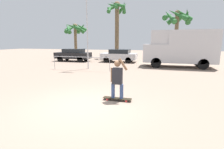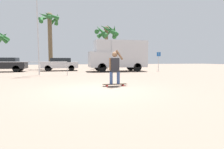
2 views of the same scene
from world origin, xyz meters
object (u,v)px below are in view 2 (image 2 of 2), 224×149
at_px(parked_car_silver, 60,64).
at_px(parked_car_black, 5,64).
at_px(flagpole, 38,22).
at_px(street_sign, 159,59).
at_px(camper_van, 119,55).
at_px(palm_tree_near_van, 107,34).
at_px(palm_tree_center_background, 50,27).
at_px(skateboard, 115,84).
at_px(person_skateboarder, 115,66).

height_order(parked_car_silver, parked_car_black, parked_car_black).
height_order(flagpole, street_sign, flagpole).
distance_m(camper_van, palm_tree_near_van, 6.74).
bearing_deg(parked_car_silver, palm_tree_center_background, 107.64).
relative_size(skateboard, parked_car_black, 0.28).
bearing_deg(parked_car_black, palm_tree_near_van, 20.85).
distance_m(camper_van, parked_car_silver, 6.54).
relative_size(camper_van, parked_car_silver, 1.55).
relative_size(camper_van, street_sign, 2.95).
bearing_deg(camper_van, palm_tree_near_van, 89.80).
xyz_separation_m(palm_tree_center_background, flagpole, (0.12, -9.88, -1.49)).
xyz_separation_m(skateboard, flagpole, (-4.23, 7.10, 4.00)).
bearing_deg(camper_van, parked_car_black, 171.64).
distance_m(skateboard, camper_van, 10.83).
bearing_deg(camper_van, parked_car_silver, 159.37).
distance_m(parked_car_silver, flagpole, 6.48).
bearing_deg(street_sign, palm_tree_center_background, 147.34).
xyz_separation_m(person_skateboarder, flagpole, (-4.23, 7.10, 3.15)).
bearing_deg(parked_car_silver, parked_car_black, -173.45).
relative_size(parked_car_black, flagpole, 0.55).
bearing_deg(palm_tree_center_background, camper_van, -42.11).
bearing_deg(palm_tree_near_van, camper_van, -90.20).
bearing_deg(parked_car_black, person_skateboarder, -55.33).
relative_size(palm_tree_near_van, flagpole, 0.83).
relative_size(skateboard, palm_tree_center_background, 0.15).
bearing_deg(parked_car_black, street_sign, -8.86).
xyz_separation_m(camper_van, palm_tree_center_background, (-7.47, 6.76, 3.83)).
xyz_separation_m(parked_car_black, street_sign, (15.62, -2.43, 0.56)).
bearing_deg(palm_tree_center_background, street_sign, -32.66).
relative_size(parked_car_silver, palm_tree_center_background, 0.52).
relative_size(skateboard, camper_van, 0.19).
bearing_deg(camper_van, street_sign, -10.20).
bearing_deg(skateboard, person_skateboarder, 180.00).
bearing_deg(parked_car_black, palm_tree_center_background, 52.65).
bearing_deg(skateboard, parked_car_black, 124.67).
bearing_deg(person_skateboarder, parked_car_black, 124.67).
bearing_deg(skateboard, flagpole, 120.76).
height_order(parked_car_black, street_sign, street_sign).
xyz_separation_m(parked_car_silver, palm_tree_near_van, (6.07, 3.72, 4.05)).
distance_m(camper_van, flagpole, 8.33).
xyz_separation_m(palm_tree_near_van, flagpole, (-7.37, -9.13, -0.72)).
xyz_separation_m(camper_van, parked_car_black, (-11.36, 1.67, -0.97)).
height_order(skateboard, parked_car_black, parked_car_black).
bearing_deg(palm_tree_near_van, palm_tree_center_background, 174.25).
xyz_separation_m(camper_van, parked_car_silver, (-6.05, 2.28, -0.98)).
distance_m(parked_car_silver, palm_tree_center_background, 6.73).
relative_size(camper_van, parked_car_black, 1.50).
bearing_deg(palm_tree_center_background, parked_car_black, -127.35).
bearing_deg(parked_car_silver, palm_tree_near_van, 31.52).
height_order(parked_car_silver, street_sign, street_sign).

